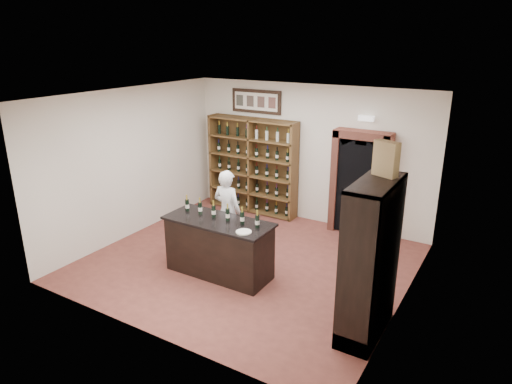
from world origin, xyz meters
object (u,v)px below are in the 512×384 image
(wine_shelf, at_px, (253,165))
(counter_bottle_0, at_px, (187,205))
(tasting_counter, at_px, (219,248))
(side_cabinet, at_px, (371,284))
(wine_crate, at_px, (386,159))
(shopkeeper, at_px, (227,211))

(wine_shelf, bearing_deg, counter_bottle_0, -82.43)
(tasting_counter, height_order, side_cabinet, side_cabinet)
(tasting_counter, relative_size, counter_bottle_0, 6.27)
(tasting_counter, height_order, wine_crate, wine_crate)
(wine_shelf, relative_size, tasting_counter, 1.17)
(shopkeeper, bearing_deg, wine_shelf, -69.53)
(counter_bottle_0, bearing_deg, wine_shelf, 97.57)
(counter_bottle_0, height_order, side_cabinet, side_cabinet)
(tasting_counter, distance_m, shopkeeper, 0.97)
(side_cabinet, bearing_deg, shopkeeper, 160.04)
(side_cabinet, height_order, shopkeeper, side_cabinet)
(counter_bottle_0, height_order, wine_crate, wine_crate)
(counter_bottle_0, bearing_deg, side_cabinet, -6.17)
(tasting_counter, xyz_separation_m, shopkeeper, (-0.39, 0.83, 0.31))
(tasting_counter, xyz_separation_m, counter_bottle_0, (-0.72, 0.07, 0.61))
(counter_bottle_0, xyz_separation_m, side_cabinet, (3.44, -0.37, -0.35))
(wine_shelf, height_order, shopkeeper, wine_shelf)
(side_cabinet, xyz_separation_m, shopkeeper, (-3.11, 1.13, 0.05))
(shopkeeper, bearing_deg, tasting_counter, 116.68)
(counter_bottle_0, xyz_separation_m, shopkeeper, (0.33, 0.76, -0.30))
(wine_shelf, xyz_separation_m, wine_crate, (3.80, -2.96, 1.33))
(side_cabinet, xyz_separation_m, wine_crate, (-0.02, 0.28, 1.68))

